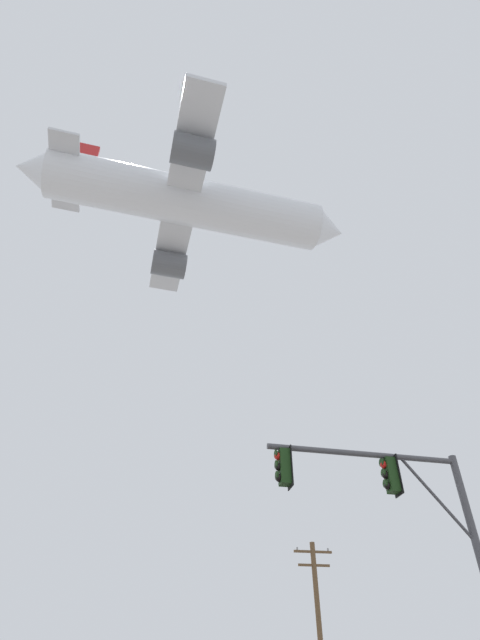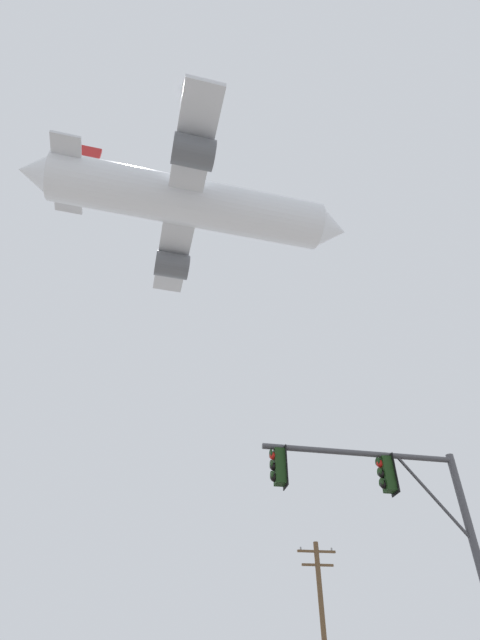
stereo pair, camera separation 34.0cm
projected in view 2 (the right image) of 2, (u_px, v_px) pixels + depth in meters
name	position (u px, v px, depth m)	size (l,w,h in m)	color
signal_pole_near	(400.00, 512.00, 12.12)	(5.38, 0.64, 6.36)	#4C4C51
utility_pole	(322.00, 618.00, 25.45)	(2.20, 0.28, 8.08)	brown
airplane	(191.00, 203.00, 44.56)	(30.58, 23.63, 8.33)	white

